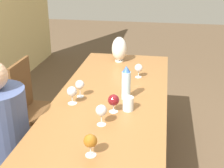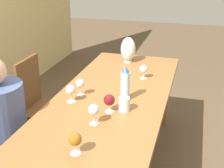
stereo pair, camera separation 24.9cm
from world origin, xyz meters
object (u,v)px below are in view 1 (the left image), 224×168
object	(u,v)px
chair_far	(36,106)
person_near	(4,137)
water_bottle	(126,83)
wine_glass_0	(139,68)
vase	(119,49)
wine_glass_1	(114,100)
water_tumbler	(128,104)
wine_glass_5	(72,92)
wine_glass_4	(101,111)
wine_glass_2	(80,85)
wine_glass_6	(90,141)

from	to	relation	value
chair_far	person_near	bearing A→B (deg)	-173.25
water_bottle	wine_glass_0	size ratio (longest dim) A/B	2.15
vase	wine_glass_1	size ratio (longest dim) A/B	1.97
water_tumbler	person_near	size ratio (longest dim) A/B	0.09
wine_glass_1	vase	bearing A→B (deg)	6.50
wine_glass_0	person_near	bearing A→B (deg)	137.99
wine_glass_1	person_near	world-z (taller)	person_near
water_bottle	person_near	size ratio (longest dim) A/B	0.23
vase	chair_far	world-z (taller)	vase
person_near	water_tumbler	bearing A→B (deg)	-71.63
wine_glass_1	wine_glass_5	distance (m)	0.34
wine_glass_0	wine_glass_5	xyz separation A→B (m)	(-0.64, 0.45, 0.01)
water_tumbler	wine_glass_4	xyz separation A→B (m)	(-0.24, 0.15, 0.05)
wine_glass_2	wine_glass_6	bearing A→B (deg)	-160.66
person_near	vase	bearing A→B (deg)	-24.10
wine_glass_5	chair_far	distance (m)	0.77
wine_glass_4	wine_glass_2	bearing A→B (deg)	32.14
wine_glass_6	wine_glass_4	bearing A→B (deg)	1.46
water_tumbler	chair_far	distance (m)	1.11
chair_far	wine_glass_5	bearing A→B (deg)	-130.85
wine_glass_5	wine_glass_6	xyz separation A→B (m)	(-0.63, -0.29, -0.00)
person_near	chair_far	bearing A→B (deg)	6.75
water_bottle	wine_glass_1	xyz separation A→B (m)	(-0.23, 0.06, -0.04)
wine_glass_5	person_near	bearing A→B (deg)	127.41
wine_glass_4	wine_glass_5	bearing A→B (deg)	45.57
wine_glass_1	person_near	xyz separation A→B (m)	(-0.24, 0.75, -0.24)
wine_glass_5	wine_glass_2	bearing A→B (deg)	-11.19
wine_glass_2	chair_far	distance (m)	0.73
wine_glass_1	wine_glass_4	bearing A→B (deg)	166.04
wine_glass_1	person_near	bearing A→B (deg)	107.68
wine_glass_5	chair_far	xyz separation A→B (m)	(0.44, 0.51, -0.38)
wine_glass_5	wine_glass_6	distance (m)	0.69
wine_glass_5	person_near	distance (m)	0.58
wine_glass_0	wine_glass_5	size ratio (longest dim) A/B	0.92
wine_glass_6	chair_far	xyz separation A→B (m)	(1.07, 0.80, -0.38)
wine_glass_0	chair_far	size ratio (longest dim) A/B	0.14
wine_glass_1	wine_glass_6	bearing A→B (deg)	175.79
water_tumbler	wine_glass_5	size ratio (longest dim) A/B	0.75
wine_glass_1	chair_far	size ratio (longest dim) A/B	0.15
vase	wine_glass_1	world-z (taller)	vase
vase	person_near	bearing A→B (deg)	155.90
wine_glass_5	wine_glass_6	size ratio (longest dim) A/B	1.04
wine_glass_0	vase	bearing A→B (deg)	29.89
wine_glass_1	wine_glass_6	xyz separation A→B (m)	(-0.55, 0.04, 0.00)
wine_glass_1	wine_glass_6	distance (m)	0.55
vase	wine_glass_1	distance (m)	1.16
wine_glass_4	person_near	xyz separation A→B (m)	(-0.04, 0.70, -0.25)
water_tumbler	vase	xyz separation A→B (m)	(1.11, 0.23, 0.09)
vase	chair_far	size ratio (longest dim) A/B	0.29
wine_glass_2	chair_far	bearing A→B (deg)	60.08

